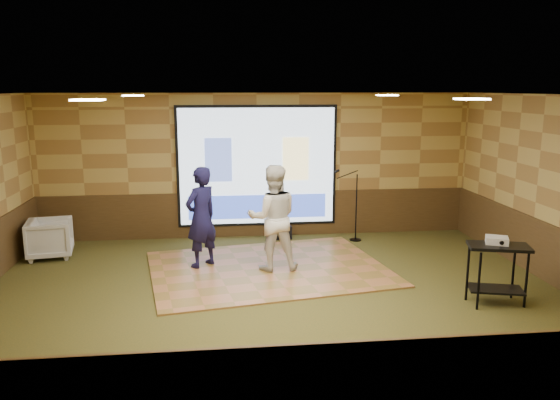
{
  "coord_description": "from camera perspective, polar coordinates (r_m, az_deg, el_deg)",
  "views": [
    {
      "loc": [
        -0.79,
        -7.76,
        3.1
      ],
      "look_at": [
        0.19,
        0.92,
        1.3
      ],
      "focal_mm": 35.0,
      "sensor_mm": 36.0,
      "label": 1
    }
  ],
  "objects": [
    {
      "name": "downlight_sw",
      "position": [
        6.42,
        -19.44,
        9.83
      ],
      "size": [
        0.32,
        0.32,
        0.02
      ],
      "primitive_type": "cube",
      "color": "beige",
      "rests_on": "room_shell"
    },
    {
      "name": "room_shell",
      "position": [
        7.86,
        -0.63,
        4.3
      ],
      "size": [
        9.04,
        7.04,
        3.02
      ],
      "color": "tan",
      "rests_on": "ground"
    },
    {
      "name": "dance_floor",
      "position": [
        9.57,
        -1.21,
        -7.16
      ],
      "size": [
        4.43,
        3.66,
        0.03
      ],
      "primitive_type": "cube",
      "rotation": [
        0.0,
        0.0,
        0.17
      ],
      "color": "#AA6A3E",
      "rests_on": "ground"
    },
    {
      "name": "projector_screen",
      "position": [
        11.34,
        -2.39,
        3.41
      ],
      "size": [
        3.32,
        0.06,
        2.52
      ],
      "color": "black",
      "rests_on": "room_shell"
    },
    {
      "name": "duffel_bag",
      "position": [
        11.43,
        0.02,
        -3.37
      ],
      "size": [
        0.47,
        0.35,
        0.27
      ],
      "primitive_type": "cube",
      "rotation": [
        0.0,
        0.0,
        0.16
      ],
      "color": "black",
      "rests_on": "ground"
    },
    {
      "name": "player_right",
      "position": [
        9.27,
        -0.75,
        -1.86
      ],
      "size": [
        0.89,
        0.7,
        1.81
      ],
      "primitive_type": "imported",
      "rotation": [
        0.0,
        0.0,
        3.16
      ],
      "color": "silver",
      "rests_on": "dance_floor"
    },
    {
      "name": "projector",
      "position": [
        8.49,
        21.71,
        -3.92
      ],
      "size": [
        0.38,
        0.36,
        0.1
      ],
      "primitive_type": "cube",
      "rotation": [
        0.0,
        0.0,
        -0.42
      ],
      "color": "silver",
      "rests_on": "av_table"
    },
    {
      "name": "ground",
      "position": [
        8.39,
        -0.6,
        -10.03
      ],
      "size": [
        9.0,
        9.0,
        0.0
      ],
      "primitive_type": "plane",
      "color": "#363D1B",
      "rests_on": "ground"
    },
    {
      "name": "downlight_nw",
      "position": [
        9.66,
        -15.1,
        10.49
      ],
      "size": [
        0.32,
        0.32,
        0.02
      ],
      "primitive_type": "cube",
      "color": "beige",
      "rests_on": "room_shell"
    },
    {
      "name": "player_left",
      "position": [
        9.52,
        -8.24,
        -1.78
      ],
      "size": [
        0.76,
        0.74,
        1.76
      ],
      "primitive_type": "imported",
      "rotation": [
        0.0,
        0.0,
        3.87
      ],
      "color": "#141239",
      "rests_on": "dance_floor"
    },
    {
      "name": "downlight_ne",
      "position": [
        10.01,
        11.12,
        10.7
      ],
      "size": [
        0.32,
        0.32,
        0.02
      ],
      "primitive_type": "cube",
      "color": "beige",
      "rests_on": "room_shell"
    },
    {
      "name": "banquet_chair",
      "position": [
        10.99,
        -22.88,
        -3.72
      ],
      "size": [
        0.91,
        0.9,
        0.72
      ],
      "primitive_type": "imported",
      "rotation": [
        0.0,
        0.0,
        1.75
      ],
      "color": "gray",
      "rests_on": "ground"
    },
    {
      "name": "wainscot_right",
      "position": [
        9.74,
        26.75,
        -5.27
      ],
      "size": [
        0.04,
        7.0,
        0.95
      ],
      "primitive_type": "cube",
      "color": "#432F16",
      "rests_on": "ground"
    },
    {
      "name": "downlight_se",
      "position": [
        6.94,
        19.39,
        9.92
      ],
      "size": [
        0.32,
        0.32,
        0.02
      ],
      "primitive_type": "cube",
      "color": "beige",
      "rests_on": "room_shell"
    },
    {
      "name": "wainscot_front",
      "position": [
        5.08,
        3.64,
        -19.49
      ],
      "size": [
        9.0,
        0.04,
        0.95
      ],
      "primitive_type": "cube",
      "color": "#432F16",
      "rests_on": "ground"
    },
    {
      "name": "av_table",
      "position": [
        8.52,
        21.79,
        -6.21
      ],
      "size": [
        0.85,
        0.45,
        0.89
      ],
      "rotation": [
        0.0,
        0.0,
        -0.26
      ],
      "color": "black",
      "rests_on": "ground"
    },
    {
      "name": "mic_stand",
      "position": [
        11.31,
        7.67,
        -1.78
      ],
      "size": [
        0.59,
        0.24,
        1.49
      ],
      "rotation": [
        0.0,
        0.0,
        0.31
      ],
      "color": "black",
      "rests_on": "ground"
    },
    {
      "name": "wainscot_back",
      "position": [
        11.57,
        -2.36,
        -1.47
      ],
      "size": [
        9.0,
        0.04,
        0.95
      ],
      "primitive_type": "cube",
      "color": "#432F16",
      "rests_on": "ground"
    }
  ]
}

